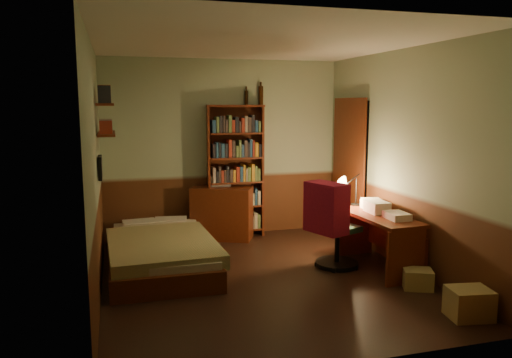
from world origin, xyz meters
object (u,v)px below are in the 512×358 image
object	(u,v)px
bed	(160,240)
cardboard_box_a	(469,303)
dresser	(222,213)
bookshelf	(236,172)
desk	(378,242)
desk_lamp	(356,183)
cardboard_box_b	(418,279)
office_chair	(338,223)
mini_stereo	(220,180)

from	to	relation	value
bed	cardboard_box_a	bearing A→B (deg)	-40.80
dresser	bed	bearing A→B (deg)	-108.74
bookshelf	desk	size ratio (longest dim) A/B	1.60
desk_lamp	cardboard_box_b	world-z (taller)	desk_lamp
office_chair	mini_stereo	bearing A→B (deg)	100.72
bookshelf	office_chair	size ratio (longest dim) A/B	1.81
mini_stereo	cardboard_box_a	size ratio (longest dim) A/B	0.79
mini_stereo	bed	bearing A→B (deg)	-126.56
desk_lamp	office_chair	bearing A→B (deg)	-160.45
bed	cardboard_box_b	distance (m)	2.99
bookshelf	bed	bearing A→B (deg)	-130.82
bed	bookshelf	xyz separation A→B (m)	(1.21, 1.11, 0.65)
bed	dresser	size ratio (longest dim) A/B	2.51
desk	mini_stereo	bearing A→B (deg)	124.58
bed	office_chair	world-z (taller)	office_chair
dresser	desk_lamp	xyz separation A→B (m)	(1.52, -1.21, 0.56)
desk	desk_lamp	xyz separation A→B (m)	(-0.00, 0.61, 0.62)
mini_stereo	bookshelf	distance (m)	0.27
bed	desk_lamp	xyz separation A→B (m)	(2.51, -0.18, 0.63)
mini_stereo	cardboard_box_b	distance (m)	3.19
desk	bed	bearing A→B (deg)	158.92
bed	office_chair	bearing A→B (deg)	-15.38
bookshelf	mini_stereo	bearing A→B (deg)	176.82
bed	desk_lamp	world-z (taller)	desk_lamp
desk_lamp	cardboard_box_a	size ratio (longest dim) A/B	1.59
cardboard_box_a	cardboard_box_b	size ratio (longest dim) A/B	1.26
bed	bookshelf	bearing A→B (deg)	43.20
bed	cardboard_box_a	world-z (taller)	bed
desk	office_chair	bearing A→B (deg)	152.51
bookshelf	office_chair	distance (m)	1.95
desk	cardboard_box_b	distance (m)	0.76
desk_lamp	cardboard_box_a	bearing A→B (deg)	-110.58
bed	bookshelf	world-z (taller)	bookshelf
cardboard_box_a	bookshelf	bearing A→B (deg)	112.17
bookshelf	desk_lamp	xyz separation A→B (m)	(1.30, -1.29, -0.03)
mini_stereo	cardboard_box_a	distance (m)	3.87
desk	office_chair	xyz separation A→B (m)	(-0.45, 0.20, 0.21)
mini_stereo	cardboard_box_b	size ratio (longest dim) A/B	1.00
office_chair	cardboard_box_a	bearing A→B (deg)	-93.65
mini_stereo	cardboard_box_b	xyz separation A→B (m)	(1.60, -2.66, -0.74)
mini_stereo	office_chair	size ratio (longest dim) A/B	0.28
bed	desk	distance (m)	2.63
dresser	cardboard_box_a	world-z (taller)	dresser
desk	cardboard_box_a	bearing A→B (deg)	-90.24
mini_stereo	desk_lamp	distance (m)	2.03
bookshelf	cardboard_box_a	world-z (taller)	bookshelf
bed	desk	bearing A→B (deg)	-16.83
mini_stereo	bookshelf	world-z (taller)	bookshelf
cardboard_box_a	cardboard_box_b	world-z (taller)	cardboard_box_a
desk_lamp	cardboard_box_a	distance (m)	2.26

